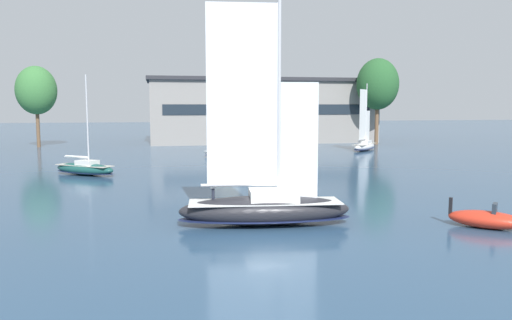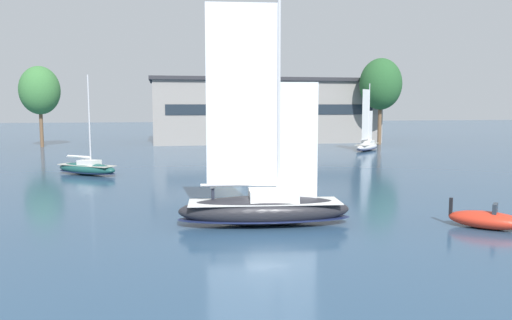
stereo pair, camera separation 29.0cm
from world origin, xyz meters
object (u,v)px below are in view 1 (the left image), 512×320
sailboat_main (265,206)px  motor_tender (486,219)px  tree_shore_left (36,90)px  sailboat_moored_far_slip (85,168)px  sailboat_moored_near_marina (225,152)px  tree_shore_center (378,84)px  sailboat_moored_mid_channel (364,145)px  channel_buoy (283,178)px

sailboat_main → motor_tender: bearing=-14.9°
tree_shore_left → sailboat_moored_far_slip: 43.25m
tree_shore_left → sailboat_moored_near_marina: tree_shore_left is taller
motor_tender → tree_shore_center: bearing=71.0°
sailboat_main → sailboat_moored_far_slip: (-14.76, 26.44, -0.45)m
sailboat_main → sailboat_moored_mid_channel: bearing=60.2°
sailboat_main → motor_tender: sailboat_main is taller
motor_tender → channel_buoy: channel_buoy is taller
tree_shore_center → sailboat_moored_far_slip: bearing=-145.9°
sailboat_moored_far_slip → channel_buoy: size_ratio=6.18×
sailboat_moored_near_marina → sailboat_main: bearing=-94.0°
tree_shore_center → channel_buoy: (-30.38, -45.07, -11.02)m
sailboat_moored_far_slip → motor_tender: bearing=-46.8°
channel_buoy → sailboat_moored_mid_channel: bearing=55.5°
sailboat_moored_far_slip → tree_shore_center: bearing=34.1°
tree_shore_left → sailboat_main: (28.25, -66.39, -9.15)m
sailboat_moored_mid_channel → motor_tender: 54.11m
tree_shore_center → sailboat_moored_mid_channel: size_ratio=1.48×
sailboat_moored_near_marina → channel_buoy: bearing=-85.0°
channel_buoy → tree_shore_center: bearing=56.0°
sailboat_main → motor_tender: (13.49, -3.60, -0.64)m
tree_shore_center → sailboat_main: tree_shore_center is taller
tree_shore_center → sailboat_moored_mid_channel: bearing=-122.6°
tree_shore_center → sailboat_moored_near_marina: (-32.62, -19.32, -10.91)m
sailboat_moored_near_marina → motor_tender: 46.04m
sailboat_moored_far_slip → channel_buoy: (19.89, -10.98, -0.05)m
tree_shore_left → sailboat_main: sailboat_main is taller
motor_tender → channel_buoy: (-8.36, 19.06, 0.14)m
tree_shore_left → motor_tender: bearing=-59.2°
sailboat_main → tree_shore_left: bearing=113.1°
sailboat_main → sailboat_moored_near_marina: 41.31m
motor_tender → tree_shore_left: bearing=120.8°
tree_shore_left → sailboat_moored_near_marina: (31.14, -25.19, -9.54)m
tree_shore_left → motor_tender: size_ratio=3.23×
tree_shore_center → sailboat_main: 70.96m
sailboat_main → sailboat_moored_mid_channel: (27.85, 48.56, -0.28)m
sailboat_main → sailboat_moored_near_marina: bearing=86.0°
tree_shore_left → sailboat_main: 72.73m
sailboat_main → sailboat_moored_far_slip: sailboat_main is taller
tree_shore_center → sailboat_main: (-35.51, -60.52, -10.52)m
tree_shore_center → channel_buoy: tree_shore_center is taller
tree_shore_center → motor_tender: size_ratio=3.65×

